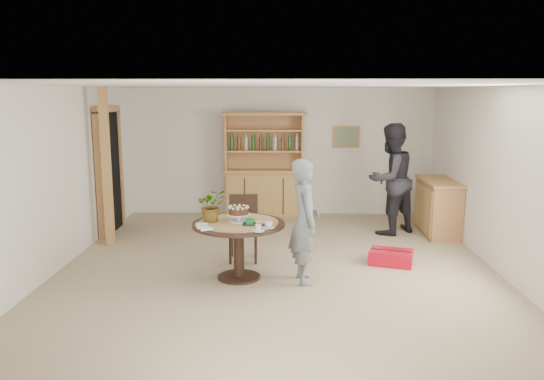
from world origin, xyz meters
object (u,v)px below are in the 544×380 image
Objects in this scene: teen_boy at (304,221)px; red_suitcase at (391,257)px; dining_table at (239,234)px; sideboard at (438,207)px; adult_person at (390,179)px; hutch at (264,182)px; dining_chair at (243,223)px.

teen_boy is 1.62m from red_suitcase.
dining_table reaches higher than red_suitcase.
red_suitcase is at bearing -70.51° from teen_boy.
adult_person reaches higher than sideboard.
sideboard is 0.79× the size of teen_boy.
sideboard is 3.98m from dining_table.
hutch is 3.71m from teen_boy.
hutch is at bearing -64.16° from adult_person.
sideboard reaches higher than dining_table.
dining_table is at bearing -144.45° from sideboard.
dining_chair is at bearing -94.17° from hutch.
adult_person is (1.55, 2.43, 0.15)m from teen_boy.
adult_person reaches higher than teen_boy.
dining_table is (-3.24, -2.31, 0.13)m from sideboard.
adult_person is (2.41, 1.50, 0.42)m from dining_chair.
dining_table is (-0.20, -3.55, -0.08)m from hutch.
hutch is 2.54m from adult_person.
hutch is at bearing -0.20° from teen_boy.
dining_chair is 2.87m from adult_person.
adult_person is (-0.83, 0.02, 0.48)m from sideboard.
hutch is at bearing 86.85° from dining_table.
dining_chair is 1.36× the size of red_suitcase.
adult_person is (2.40, 2.33, 0.35)m from dining_table.
sideboard is at bearing -22.21° from hutch.
hutch reaches higher than adult_person.
teen_boy is (0.65, -3.65, 0.11)m from hutch.
teen_boy is at bearing 22.20° from adult_person.
dining_chair is (-3.24, -1.48, 0.06)m from sideboard.
dining_table is 3.37m from adult_person.
sideboard is 3.41m from teen_boy.
adult_person reaches higher than red_suitcase.
hutch is 1.70× the size of dining_table.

